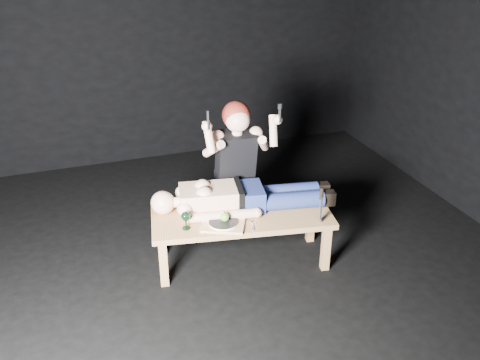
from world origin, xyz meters
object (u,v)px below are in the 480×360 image
Objects in this scene: table at (242,239)px; lying_man at (244,194)px; kneeling_woman at (234,166)px; goblet at (186,220)px; carving_knife at (321,205)px; serving_tray at (223,225)px.

lying_man is (0.07, 0.12, 0.35)m from table.
table is at bearing -96.63° from kneeling_woman.
lying_man is at bearing 72.19° from table.
goblet is at bearing -152.32° from lying_man.
kneeling_woman reaches higher than goblet.
carving_knife is (1.03, -0.26, 0.08)m from goblet.
serving_tray is at bearing -112.07° from kneeling_woman.
goblet is (-0.29, 0.06, 0.06)m from serving_tray.
kneeling_woman is 0.69m from serving_tray.
table is 0.38m from lying_man.
serving_tray is 2.23× the size of goblet.
table is 1.10× the size of kneeling_woman.
kneeling_woman reaches higher than lying_man.
kneeling_woman reaches higher than carving_knife.
carving_knife reaches higher than lying_man.
serving_tray reaches higher than table.
lying_man is 0.65m from carving_knife.
lying_man is at bearing 41.38° from serving_tray.
serving_tray is at bearing -128.74° from lying_man.
kneeling_woman is at bearing 89.29° from table.
kneeling_woman is 0.92m from carving_knife.
lying_man is 0.58m from goblet.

